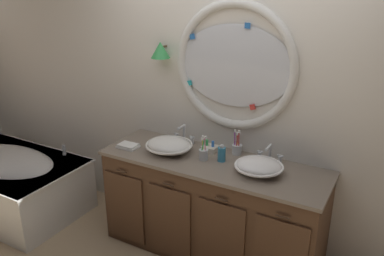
% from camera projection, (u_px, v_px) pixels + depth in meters
% --- Properties ---
extents(back_wall_assembly, '(6.40, 0.26, 2.60)m').
position_uv_depth(back_wall_assembly, '(229.00, 99.00, 3.43)').
color(back_wall_assembly, silver).
rests_on(back_wall_assembly, ground_plane).
extents(vanity_counter, '(1.92, 0.65, 0.89)m').
position_uv_depth(vanity_counter, '(212.00, 207.00, 3.46)').
color(vanity_counter, brown).
rests_on(vanity_counter, ground_plane).
extents(bathtub, '(1.58, 0.96, 0.66)m').
position_uv_depth(bathtub, '(8.00, 179.00, 4.17)').
color(bathtub, white).
rests_on(bathtub, ground_plane).
extents(sink_basin_left, '(0.41, 0.41, 0.13)m').
position_uv_depth(sink_basin_left, '(169.00, 145.00, 3.44)').
color(sink_basin_left, white).
rests_on(sink_basin_left, vanity_counter).
extents(sink_basin_right, '(0.38, 0.38, 0.12)m').
position_uv_depth(sink_basin_right, '(259.00, 166.00, 3.07)').
color(sink_basin_right, white).
rests_on(sink_basin_right, vanity_counter).
extents(faucet_set_left, '(0.22, 0.13, 0.18)m').
position_uv_depth(faucet_set_left, '(184.00, 135.00, 3.65)').
color(faucet_set_left, silver).
rests_on(faucet_set_left, vanity_counter).
extents(faucet_set_right, '(0.23, 0.14, 0.15)m').
position_uv_depth(faucet_set_right, '(270.00, 154.00, 3.27)').
color(faucet_set_right, silver).
rests_on(faucet_set_right, vanity_counter).
extents(toothbrush_holder_left, '(0.08, 0.08, 0.21)m').
position_uv_depth(toothbrush_holder_left, '(203.00, 154.00, 3.30)').
color(toothbrush_holder_left, silver).
rests_on(toothbrush_holder_left, vanity_counter).
extents(toothbrush_holder_right, '(0.09, 0.09, 0.22)m').
position_uv_depth(toothbrush_holder_right, '(237.00, 148.00, 3.41)').
color(toothbrush_holder_right, silver).
rests_on(toothbrush_holder_right, vanity_counter).
extents(soap_dispenser, '(0.07, 0.07, 0.15)m').
position_uv_depth(soap_dispenser, '(222.00, 154.00, 3.27)').
color(soap_dispenser, '#388EBC').
rests_on(soap_dispenser, vanity_counter).
extents(folded_hand_towel, '(0.18, 0.13, 0.03)m').
position_uv_depth(folded_hand_towel, '(128.00, 146.00, 3.55)').
color(folded_hand_towel, white).
rests_on(folded_hand_towel, vanity_counter).
extents(toiletry_basket, '(0.13, 0.12, 0.10)m').
position_uv_depth(toiletry_basket, '(210.00, 148.00, 3.47)').
color(toiletry_basket, beige).
rests_on(toiletry_basket, vanity_counter).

